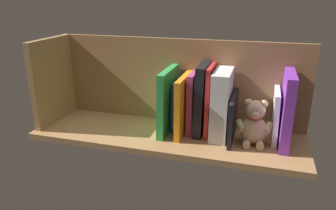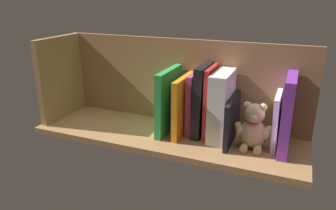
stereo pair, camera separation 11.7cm
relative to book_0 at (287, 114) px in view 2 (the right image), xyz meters
The scene contains 14 objects.
ground_plane 43.38cm from the book_0, ahead, with size 100.21×31.39×2.20cm, color #A87A4C.
shelf_back_panel 42.61cm from the book_0, 14.65° to the right, with size 100.21×1.50×33.41cm, color #9A6B44.
shelf_side_divider 89.28cm from the book_0, ahead, with size 2.40×25.39×33.41cm, color #A87A4C.
book_0 is the anchor object (origin of this frame).
book_1 5.06cm from the book_0, 31.66° to the right, with size 1.71×15.25×18.48cm, color silver.
teddy_bear 11.82cm from the book_0, 15.07° to the left, with size 13.07×10.62×16.13cm.
book_2 18.21cm from the book_0, ahead, with size 1.42×20.69×16.11cm, color black.
dictionary_thick_white 22.03cm from the book_0, ahead, with size 5.98×17.52×24.39cm, color white.
book_3 26.53cm from the book_0, ahead, with size 1.46×14.86×25.57cm, color red.
book_4 29.52cm from the book_0, ahead, with size 3.15×15.29×25.89cm, color black.
book_5 33.01cm from the book_0, ahead, with size 2.24×13.78×22.53cm, color #B23F72.
book_6 35.80cm from the book_0, ahead, with size 2.11×19.87×21.74cm, color orange.
book_7 38.89cm from the book_0, ahead, with size 2.25×12.86×19.04cm, color blue.
book_8 41.75cm from the book_0, ahead, with size 2.54×20.15×23.91cm, color green.
Camera 2 is at (-42.36, 102.28, 50.23)cm, focal length 34.33 mm.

